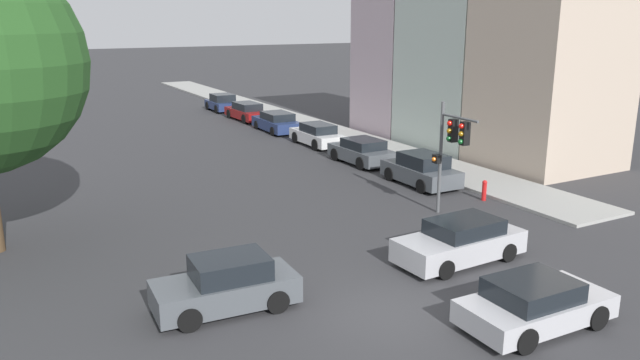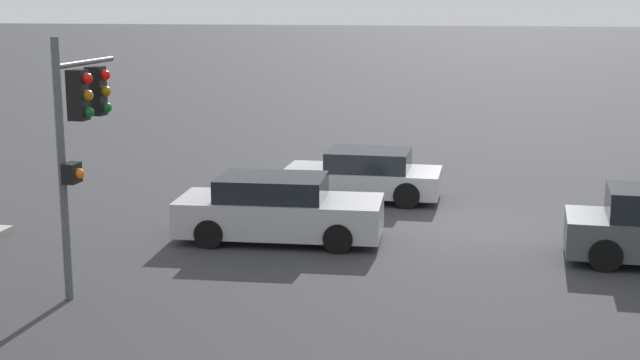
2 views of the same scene
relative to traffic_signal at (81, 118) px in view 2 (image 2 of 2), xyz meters
name	(u,v)px [view 2 (image 2 of 2)]	position (x,y,z in m)	size (l,w,h in m)	color
ground_plane	(471,226)	(-6.87, -5.79, -3.15)	(300.00, 300.00, 0.00)	#333335
traffic_signal	(81,118)	(0.00, 0.00, 0.00)	(0.54, 2.31, 4.60)	#515456
crossing_car_0	(278,210)	(-2.69, -3.83, -2.47)	(4.54, 2.08, 1.43)	#B7B7BC
crossing_car_2	(364,175)	(-4.01, -8.22, -2.52)	(4.12, 2.07, 1.32)	#B7B7BC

